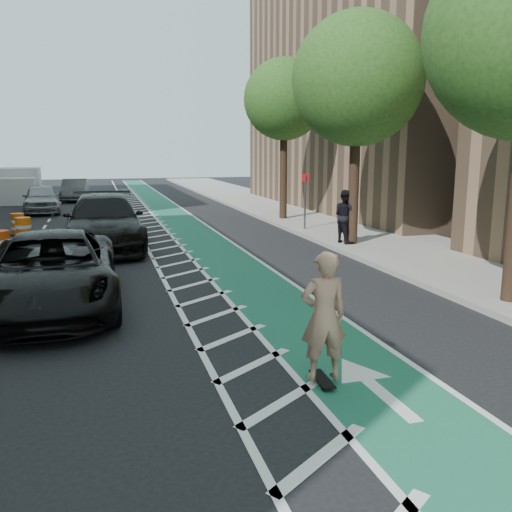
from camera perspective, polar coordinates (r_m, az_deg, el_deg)
name	(u,v)px	position (r m, az deg, el deg)	size (l,w,h in m)	color
ground	(151,346)	(10.00, -10.96, -9.24)	(120.00, 120.00, 0.00)	black
bike_lane	(208,245)	(20.02, -5.12, 1.17)	(2.00, 90.00, 0.01)	#1B5E49
buffer_strip	(167,247)	(19.79, -9.38, 0.95)	(1.40, 90.00, 0.01)	silver
sidewalk_right	(367,235)	(22.17, 11.60, 2.13)	(5.00, 90.00, 0.15)	gray
curb_right	(310,238)	(21.15, 5.71, 1.89)	(0.12, 90.00, 0.16)	gray
building_right_far	(416,44)	(35.10, 16.53, 20.60)	(14.00, 22.00, 19.00)	#84664C
tree_r_c	(359,80)	(19.54, 10.77, 17.76)	(4.20, 4.20, 7.90)	#382619
tree_r_d	(282,100)	(26.90, 2.76, 16.05)	(4.20, 4.20, 7.90)	#382619
sign_post	(305,200)	(23.03, 5.19, 5.84)	(0.35, 0.08, 2.47)	#4C4C4C
skateboard	(322,379)	(8.35, 6.97, -12.74)	(0.24, 0.70, 0.09)	black
skateboarder	(324,316)	(8.01, 7.14, -6.29)	(0.70, 0.46, 1.93)	tan
suv_near	(52,271)	(12.65, -20.72, -1.51)	(2.77, 6.02, 1.67)	black
suv_far	(104,222)	(19.90, -15.71, 3.47)	(2.64, 6.50, 1.89)	black
car_silver	(41,199)	(32.49, -21.67, 5.64)	(1.87, 4.66, 1.59)	gray
car_grey	(75,190)	(39.55, -18.52, 6.61)	(1.58, 4.53, 1.49)	#4F4F53
pedestrian	(345,216)	(19.71, 9.39, 4.14)	(0.93, 0.72, 1.91)	black
box_truck	(20,186)	(40.12, -23.61, 6.74)	(2.59, 5.49, 2.26)	silver
barrel_a	(1,247)	(18.81, -25.26, 0.89)	(0.71, 0.71, 0.96)	#E1400B
barrel_b	(24,231)	(22.17, -23.25, 2.45)	(0.70, 0.70, 0.96)	orange
barrel_c	(18,225)	(24.27, -23.76, 3.02)	(0.66, 0.66, 0.90)	#F2580C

